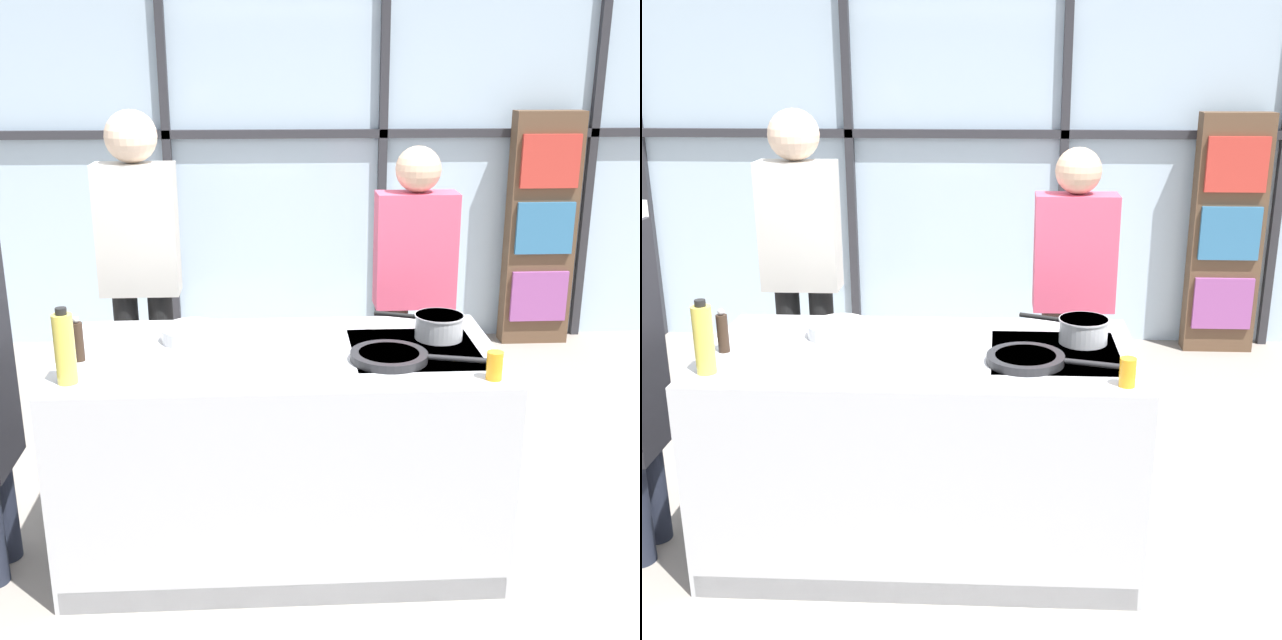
% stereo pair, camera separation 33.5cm
% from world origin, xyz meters
% --- Properties ---
extents(ground_plane, '(18.00, 18.00, 0.00)m').
position_xyz_m(ground_plane, '(0.00, 0.00, 0.00)').
color(ground_plane, gray).
extents(back_window_wall, '(6.40, 0.10, 2.80)m').
position_xyz_m(back_window_wall, '(0.00, 2.77, 1.40)').
color(back_window_wall, silver).
rests_on(back_window_wall, ground_plane).
extents(bookshelf, '(0.50, 0.19, 1.70)m').
position_xyz_m(bookshelf, '(1.93, 2.58, 0.85)').
color(bookshelf, brown).
rests_on(bookshelf, ground_plane).
extents(demo_island, '(1.78, 0.89, 0.90)m').
position_xyz_m(demo_island, '(0.00, -0.00, 0.45)').
color(demo_island, silver).
rests_on(demo_island, ground_plane).
extents(spectator_far_left, '(0.39, 0.25, 1.82)m').
position_xyz_m(spectator_far_left, '(-0.70, 0.89, 1.07)').
color(spectator_far_left, black).
rests_on(spectator_far_left, ground_plane).
extents(spectator_center_left, '(0.41, 0.23, 1.64)m').
position_xyz_m(spectator_center_left, '(0.70, 0.89, 0.94)').
color(spectator_center_left, '#47382D').
rests_on(spectator_center_left, ground_plane).
extents(frying_pan, '(0.55, 0.31, 0.04)m').
position_xyz_m(frying_pan, '(0.44, -0.13, 0.92)').
color(frying_pan, '#232326').
rests_on(frying_pan, demo_island).
extents(saucepan, '(0.37, 0.22, 0.11)m').
position_xyz_m(saucepan, '(0.67, 0.13, 0.96)').
color(saucepan, silver).
rests_on(saucepan, demo_island).
extents(white_plate, '(0.23, 0.23, 0.01)m').
position_xyz_m(white_plate, '(-0.40, 0.33, 0.91)').
color(white_plate, white).
rests_on(white_plate, demo_island).
extents(mixing_bowl, '(0.24, 0.24, 0.06)m').
position_xyz_m(mixing_bowl, '(-0.38, 0.15, 0.94)').
color(mixing_bowl, silver).
rests_on(mixing_bowl, demo_island).
extents(oil_bottle, '(0.07, 0.07, 0.29)m').
position_xyz_m(oil_bottle, '(-0.79, -0.29, 1.04)').
color(oil_bottle, '#E0CC4C').
rests_on(oil_bottle, demo_island).
extents(pepper_grinder, '(0.05, 0.05, 0.19)m').
position_xyz_m(pepper_grinder, '(-0.80, -0.06, 0.99)').
color(pepper_grinder, '#332319').
rests_on(pepper_grinder, demo_island).
extents(juice_glass_near, '(0.06, 0.06, 0.11)m').
position_xyz_m(juice_glass_near, '(0.79, -0.35, 0.96)').
color(juice_glass_near, orange).
rests_on(juice_glass_near, demo_island).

